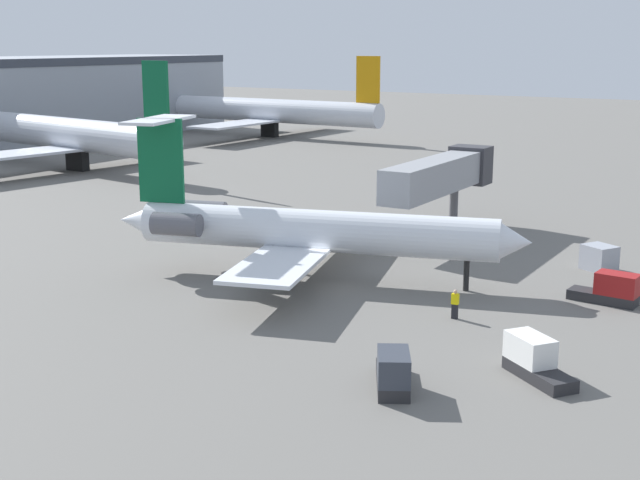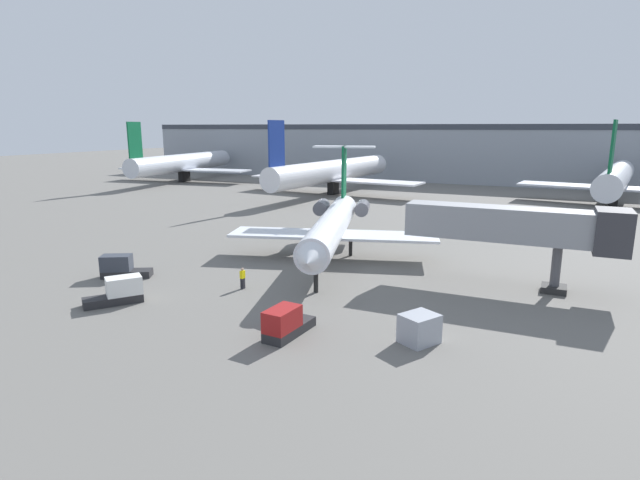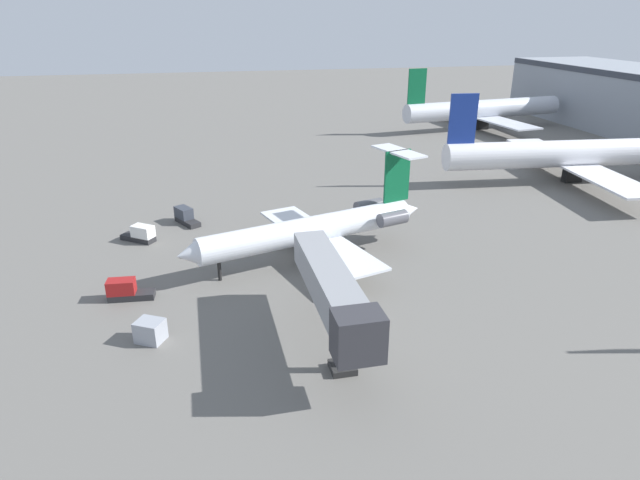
# 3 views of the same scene
# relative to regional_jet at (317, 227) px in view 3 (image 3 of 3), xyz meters

# --- Properties ---
(ground_plane) EXTENTS (400.00, 400.00, 0.10)m
(ground_plane) POSITION_rel_regional_jet_xyz_m (0.05, -2.39, -3.46)
(ground_plane) COLOR #66635E
(regional_jet) EXTENTS (20.20, 27.13, 10.30)m
(regional_jet) POSITION_rel_regional_jet_xyz_m (0.00, 0.00, 0.00)
(regional_jet) COLOR silver
(regional_jet) RESTS_ON ground_plane
(jet_bridge) EXTENTS (16.16, 3.22, 6.61)m
(jet_bridge) POSITION_rel_regional_jet_xyz_m (17.14, -2.41, 1.49)
(jet_bridge) COLOR gray
(jet_bridge) RESTS_ON ground_plane
(ground_crew_marshaller) EXTENTS (0.27, 0.41, 1.69)m
(ground_crew_marshaller) POSITION_rel_regional_jet_xyz_m (-2.56, -11.78, -2.56)
(ground_crew_marshaller) COLOR black
(ground_crew_marshaller) RESTS_ON ground_plane
(baggage_tug_lead) EXTENTS (3.51, 4.04, 1.90)m
(baggage_tug_lead) POSITION_rel_regional_jet_xyz_m (-8.74, -18.30, -2.58)
(baggage_tug_lead) COLOR #262628
(baggage_tug_lead) RESTS_ON ground_plane
(baggage_tug_trailing) EXTENTS (1.72, 4.10, 1.90)m
(baggage_tug_trailing) POSITION_rel_regional_jet_xyz_m (4.97, -18.57, -2.58)
(baggage_tug_trailing) COLOR #262628
(baggage_tug_trailing) RESTS_ON ground_plane
(baggage_tug_spare) EXTENTS (4.18, 3.17, 1.90)m
(baggage_tug_spare) POSITION_rel_regional_jet_xyz_m (-13.57, -13.43, -2.58)
(baggage_tug_spare) COLOR #262628
(baggage_tug_spare) RESTS_ON ground_plane
(cargo_container_uld) EXTENTS (2.50, 2.63, 1.73)m
(cargo_container_uld) POSITION_rel_regional_jet_xyz_m (12.48, -16.03, -2.55)
(cargo_container_uld) COLOR #999EA8
(cargo_container_uld) RESTS_ON ground_plane
(parked_airliner_west_end) EXTENTS (31.89, 37.56, 13.33)m
(parked_airliner_west_end) POSITION_rel_regional_jet_xyz_m (-59.07, 49.64, 0.85)
(parked_airliner_west_end) COLOR silver
(parked_airliner_west_end) RESTS_ON ground_plane
(parked_airliner_west_mid) EXTENTS (34.16, 40.36, 13.37)m
(parked_airliner_west_mid) POSITION_rel_regional_jet_xyz_m (-18.96, 43.42, 0.86)
(parked_airliner_west_mid) COLOR white
(parked_airliner_west_mid) RESTS_ON ground_plane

